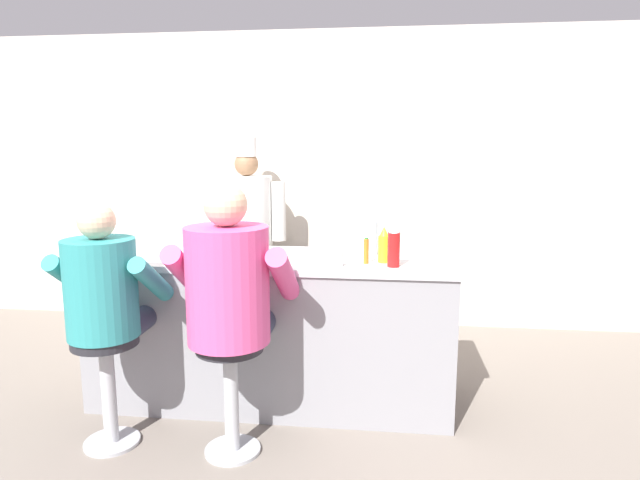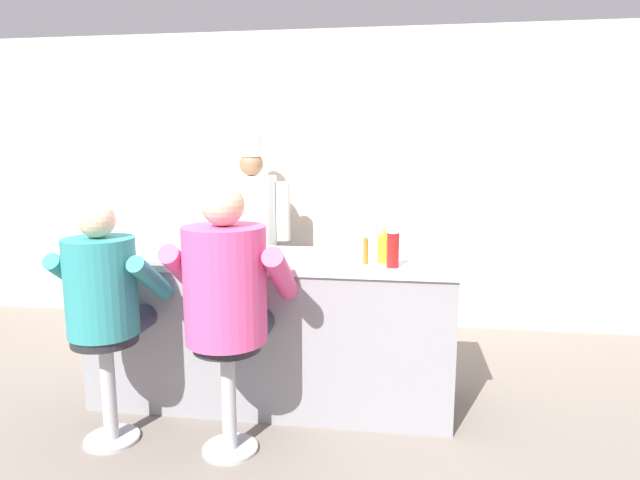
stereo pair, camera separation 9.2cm
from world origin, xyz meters
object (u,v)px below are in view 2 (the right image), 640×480
(coffee_mug_white, at_px, (336,259))
(mustard_bottle_yellow, at_px, (383,246))
(diner_seated_pink, at_px, (228,291))
(cook_in_whites_near, at_px, (253,227))
(ketchup_bottle_red, at_px, (393,247))
(water_pitcher_clear, at_px, (370,238))
(cereal_bowl, at_px, (202,253))
(diner_seated_teal, at_px, (105,295))
(hot_sauce_bottle_orange, at_px, (366,251))
(breakfast_plate, at_px, (243,260))

(coffee_mug_white, bearing_deg, mustard_bottle_yellow, 27.85)
(diner_seated_pink, relative_size, cook_in_whites_near, 0.85)
(mustard_bottle_yellow, xyz_separation_m, diner_seated_pink, (-0.81, -0.53, -0.17))
(ketchup_bottle_red, distance_m, cook_in_whites_near, 1.95)
(ketchup_bottle_red, xyz_separation_m, water_pitcher_clear, (-0.15, 0.35, -0.01))
(cereal_bowl, xyz_separation_m, coffee_mug_white, (0.89, -0.17, 0.02))
(ketchup_bottle_red, height_order, water_pitcher_clear, ketchup_bottle_red)
(diner_seated_teal, bearing_deg, coffee_mug_white, 17.77)
(ketchup_bottle_red, bearing_deg, coffee_mug_white, -175.75)
(coffee_mug_white, bearing_deg, diner_seated_pink, -143.93)
(ketchup_bottle_red, bearing_deg, diner_seated_teal, -164.94)
(coffee_mug_white, relative_size, cook_in_whites_near, 0.07)
(hot_sauce_bottle_orange, distance_m, water_pitcher_clear, 0.29)
(ketchup_bottle_red, height_order, cereal_bowl, ketchup_bottle_red)
(diner_seated_pink, bearing_deg, hot_sauce_bottle_orange, 34.53)
(mustard_bottle_yellow, bearing_deg, breakfast_plate, -172.75)
(mustard_bottle_yellow, height_order, diner_seated_teal, diner_seated_teal)
(cereal_bowl, distance_m, diner_seated_pink, 0.67)
(cook_in_whites_near, bearing_deg, coffee_mug_white, -58.56)
(cereal_bowl, relative_size, diner_seated_teal, 0.11)
(ketchup_bottle_red, bearing_deg, hot_sauce_bottle_orange, 157.31)
(cereal_bowl, height_order, cook_in_whites_near, cook_in_whites_near)
(cereal_bowl, distance_m, cook_in_whites_near, 1.35)
(breakfast_plate, relative_size, cook_in_whites_near, 0.13)
(mustard_bottle_yellow, height_order, breakfast_plate, mustard_bottle_yellow)
(ketchup_bottle_red, relative_size, cereal_bowl, 1.69)
(mustard_bottle_yellow, xyz_separation_m, cook_in_whites_near, (-1.20, 1.37, -0.11))
(cereal_bowl, xyz_separation_m, cook_in_whites_near, (-0.04, 1.35, -0.03))
(coffee_mug_white, relative_size, diner_seated_pink, 0.08)
(mustard_bottle_yellow, bearing_deg, hot_sauce_bottle_orange, -154.18)
(water_pitcher_clear, distance_m, cereal_bowl, 1.08)
(breakfast_plate, bearing_deg, diner_seated_pink, -84.41)
(ketchup_bottle_red, distance_m, coffee_mug_white, 0.34)
(water_pitcher_clear, height_order, cook_in_whites_near, cook_in_whites_near)
(mustard_bottle_yellow, height_order, cereal_bowl, mustard_bottle_yellow)
(diner_seated_teal, distance_m, cook_in_whites_near, 1.94)
(hot_sauce_bottle_orange, distance_m, diner_seated_teal, 1.50)
(diner_seated_pink, bearing_deg, coffee_mug_white, 36.07)
(water_pitcher_clear, height_order, diner_seated_pink, diner_seated_pink)
(water_pitcher_clear, distance_m, coffee_mug_white, 0.42)
(breakfast_plate, height_order, diner_seated_teal, diner_seated_teal)
(diner_seated_pink, xyz_separation_m, cook_in_whites_near, (-0.39, 1.91, 0.06))
(hot_sauce_bottle_orange, distance_m, coffee_mug_white, 0.19)
(diner_seated_teal, distance_m, diner_seated_pink, 0.70)
(breakfast_plate, xyz_separation_m, cereal_bowl, (-0.31, 0.13, 0.01))
(breakfast_plate, bearing_deg, diner_seated_teal, -146.82)
(water_pitcher_clear, xyz_separation_m, diner_seated_teal, (-1.41, -0.78, -0.22))
(ketchup_bottle_red, height_order, diner_seated_teal, diner_seated_teal)
(diner_seated_teal, bearing_deg, ketchup_bottle_red, 15.06)
(cereal_bowl, distance_m, diner_seated_teal, 0.68)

